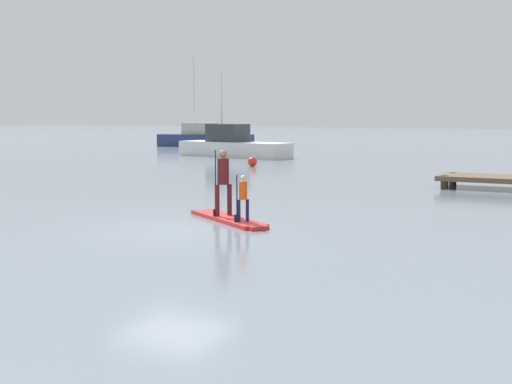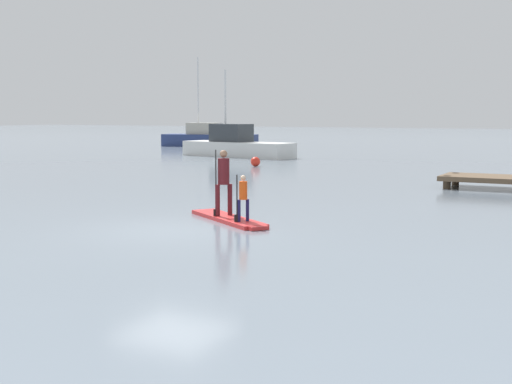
% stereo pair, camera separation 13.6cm
% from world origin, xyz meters
% --- Properties ---
extents(ground_plane, '(240.00, 240.00, 0.00)m').
position_xyz_m(ground_plane, '(0.00, 0.00, 0.00)').
color(ground_plane, slate).
extents(paddleboard_near, '(3.09, 2.36, 0.10)m').
position_xyz_m(paddleboard_near, '(0.45, 1.81, 0.05)').
color(paddleboard_near, red).
rests_on(paddleboard_near, ground).
extents(paddler_adult, '(0.42, 0.46, 1.70)m').
position_xyz_m(paddler_adult, '(0.18, 1.98, 1.07)').
color(paddler_adult, '#4C1419').
rests_on(paddler_adult, paddleboard_near).
extents(paddler_child_solo, '(0.29, 0.34, 1.15)m').
position_xyz_m(paddler_child_solo, '(1.10, 1.35, 0.74)').
color(paddler_child_solo, '#19194C').
rests_on(paddler_child_solo, paddleboard_near).
extents(fishing_boat_green_midground, '(8.08, 3.49, 5.53)m').
position_xyz_m(fishing_boat_green_midground, '(-12.57, 25.21, 0.72)').
color(fishing_boat_green_midground, silver).
rests_on(fishing_boat_green_midground, ground).
extents(motor_boat_small_navy, '(8.18, 3.66, 7.43)m').
position_xyz_m(motor_boat_small_navy, '(-21.56, 36.42, 0.71)').
color(motor_boat_small_navy, navy).
rests_on(motor_boat_small_navy, ground).
extents(mooring_buoy_near, '(0.50, 0.50, 0.50)m').
position_xyz_m(mooring_buoy_near, '(-7.58, 18.41, 0.25)').
color(mooring_buoy_near, red).
rests_on(mooring_buoy_near, ground).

